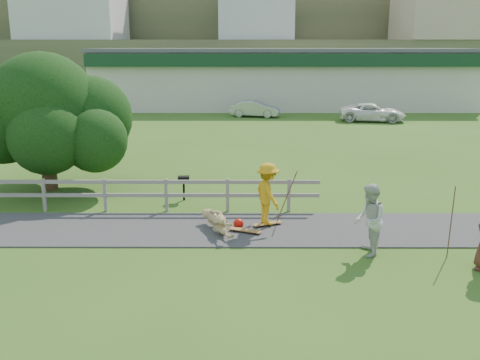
{
  "coord_description": "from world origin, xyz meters",
  "views": [
    {
      "loc": [
        0.47,
        -13.48,
        5.27
      ],
      "look_at": [
        0.41,
        2.0,
        1.39
      ],
      "focal_mm": 40.0,
      "sensor_mm": 36.0,
      "label": 1
    }
  ],
  "objects_px": {
    "bbq": "(184,188)",
    "skater_fallen": "(218,221)",
    "spectator_a": "(369,220)",
    "tree": "(46,136)",
    "skater_rider": "(268,197)",
    "car_white": "(372,112)",
    "car_silver": "(255,109)"
  },
  "relations": [
    {
      "from": "skater_rider",
      "to": "car_silver",
      "type": "bearing_deg",
      "value": -23.02
    },
    {
      "from": "skater_fallen",
      "to": "skater_rider",
      "type": "bearing_deg",
      "value": -3.46
    },
    {
      "from": "spectator_a",
      "to": "bbq",
      "type": "height_order",
      "value": "spectator_a"
    },
    {
      "from": "skater_fallen",
      "to": "car_silver",
      "type": "distance_m",
      "value": 26.29
    },
    {
      "from": "car_white",
      "to": "tree",
      "type": "distance_m",
      "value": 25.27
    },
    {
      "from": "skater_rider",
      "to": "spectator_a",
      "type": "relative_size",
      "value": 0.98
    },
    {
      "from": "car_silver",
      "to": "car_white",
      "type": "bearing_deg",
      "value": -93.06
    },
    {
      "from": "skater_fallen",
      "to": "bbq",
      "type": "height_order",
      "value": "bbq"
    },
    {
      "from": "car_silver",
      "to": "tree",
      "type": "distance_m",
      "value": 22.98
    },
    {
      "from": "skater_fallen",
      "to": "car_white",
      "type": "relative_size",
      "value": 0.4
    },
    {
      "from": "spectator_a",
      "to": "car_silver",
      "type": "distance_m",
      "value": 28.03
    },
    {
      "from": "skater_fallen",
      "to": "spectator_a",
      "type": "xyz_separation_m",
      "value": [
        3.97,
        -1.7,
        0.61
      ]
    },
    {
      "from": "skater_fallen",
      "to": "bbq",
      "type": "xyz_separation_m",
      "value": [
        -1.34,
        3.35,
        0.1
      ]
    },
    {
      "from": "spectator_a",
      "to": "tree",
      "type": "relative_size",
      "value": 0.29
    },
    {
      "from": "skater_rider",
      "to": "tree",
      "type": "xyz_separation_m",
      "value": [
        -8.04,
        4.33,
        1.13
      ]
    },
    {
      "from": "car_white",
      "to": "tree",
      "type": "relative_size",
      "value": 0.72
    },
    {
      "from": "spectator_a",
      "to": "car_white",
      "type": "height_order",
      "value": "spectator_a"
    },
    {
      "from": "bbq",
      "to": "skater_rider",
      "type": "bearing_deg",
      "value": -50.62
    },
    {
      "from": "tree",
      "to": "car_white",
      "type": "bearing_deg",
      "value": 48.63
    },
    {
      "from": "spectator_a",
      "to": "car_white",
      "type": "relative_size",
      "value": 0.41
    },
    {
      "from": "tree",
      "to": "bbq",
      "type": "relative_size",
      "value": 7.45
    },
    {
      "from": "car_silver",
      "to": "tree",
      "type": "bearing_deg",
      "value": 172.06
    },
    {
      "from": "skater_rider",
      "to": "spectator_a",
      "type": "distance_m",
      "value": 3.35
    },
    {
      "from": "car_white",
      "to": "tree",
      "type": "bearing_deg",
      "value": 147.33
    },
    {
      "from": "tree",
      "to": "bbq",
      "type": "height_order",
      "value": "tree"
    },
    {
      "from": "skater_rider",
      "to": "bbq",
      "type": "xyz_separation_m",
      "value": [
        -2.81,
        2.84,
        -0.5
      ]
    },
    {
      "from": "bbq",
      "to": "skater_fallen",
      "type": "bearing_deg",
      "value": -73.5
    },
    {
      "from": "car_silver",
      "to": "tree",
      "type": "relative_size",
      "value": 0.58
    },
    {
      "from": "car_white",
      "to": "skater_fallen",
      "type": "bearing_deg",
      "value": 165.68
    },
    {
      "from": "car_silver",
      "to": "car_white",
      "type": "relative_size",
      "value": 0.8
    },
    {
      "from": "skater_rider",
      "to": "skater_fallen",
      "type": "distance_m",
      "value": 1.66
    },
    {
      "from": "spectator_a",
      "to": "tree",
      "type": "bearing_deg",
      "value": -117.45
    }
  ]
}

